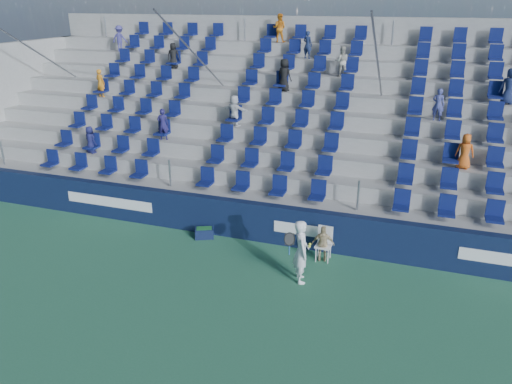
# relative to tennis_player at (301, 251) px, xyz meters

# --- Properties ---
(ground) EXTENTS (70.00, 70.00, 0.00)m
(ground) POSITION_rel_tennis_player_xyz_m (-1.95, -1.27, -0.86)
(ground) COLOR #2F6F4E
(ground) RESTS_ON ground
(sponsor_wall) EXTENTS (24.00, 0.32, 1.20)m
(sponsor_wall) POSITION_rel_tennis_player_xyz_m (-1.94, 1.88, -0.26)
(sponsor_wall) COLOR #0F1A3A
(sponsor_wall) RESTS_ON ground
(grandstand) EXTENTS (24.00, 8.17, 6.63)m
(grandstand) POSITION_rel_tennis_player_xyz_m (-1.95, 6.97, 1.27)
(grandstand) COLOR #9C9C97
(grandstand) RESTS_ON ground
(tennis_player) EXTENTS (0.71, 0.74, 1.71)m
(tennis_player) POSITION_rel_tennis_player_xyz_m (0.00, 0.00, 0.00)
(tennis_player) COLOR white
(tennis_player) RESTS_ON ground
(line_judge_chair) EXTENTS (0.45, 0.46, 0.97)m
(line_judge_chair) POSITION_rel_tennis_player_xyz_m (0.33, 1.38, -0.31)
(line_judge_chair) COLOR white
(line_judge_chair) RESTS_ON ground
(line_judge) EXTENTS (0.65, 0.34, 1.06)m
(line_judge) POSITION_rel_tennis_player_xyz_m (0.33, 1.23, -0.33)
(line_judge) COLOR tan
(line_judge) RESTS_ON ground
(ball_bin) EXTENTS (0.67, 0.57, 0.32)m
(ball_bin) POSITION_rel_tennis_player_xyz_m (-3.41, 1.48, -0.68)
(ball_bin) COLOR #0F1839
(ball_bin) RESTS_ON ground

